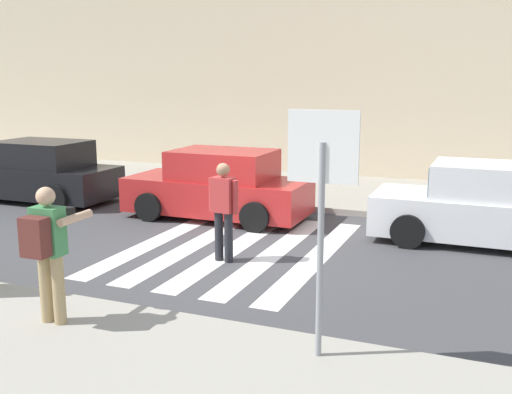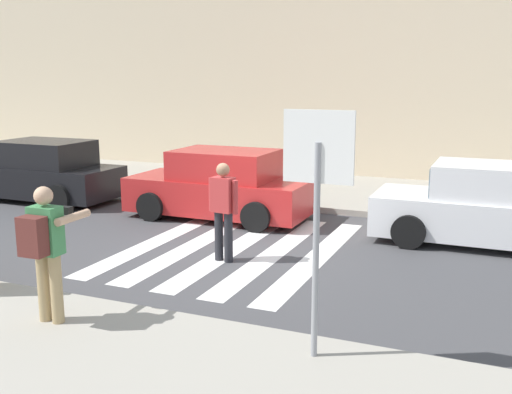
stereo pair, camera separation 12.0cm
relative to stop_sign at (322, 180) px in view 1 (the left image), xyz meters
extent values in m
plane|color=#424244|center=(-2.77, 3.69, -2.10)|extent=(120.00, 120.00, 0.00)
cube|color=#9E998C|center=(-2.77, 9.69, -2.03)|extent=(60.00, 4.80, 0.14)
cube|color=beige|center=(-2.77, 14.09, 1.56)|extent=(56.00, 4.00, 7.32)
cube|color=silver|center=(-4.37, 3.89, -2.10)|extent=(0.44, 5.20, 0.01)
cube|color=silver|center=(-3.57, 3.89, -2.10)|extent=(0.44, 5.20, 0.01)
cube|color=silver|center=(-2.77, 3.89, -2.10)|extent=(0.44, 5.20, 0.01)
cube|color=silver|center=(-1.97, 3.89, -2.10)|extent=(0.44, 5.20, 0.01)
cube|color=silver|center=(-1.17, 3.89, -2.10)|extent=(0.44, 5.20, 0.01)
cylinder|color=gray|center=(0.00, -0.01, -0.78)|extent=(0.07, 0.07, 2.36)
cube|color=white|center=(0.00, 0.00, 0.35)|extent=(0.76, 0.03, 0.76)
cube|color=red|center=(0.00, 0.02, 0.35)|extent=(0.66, 0.02, 0.66)
cylinder|color=tan|center=(-3.42, -0.39, -1.52)|extent=(0.15, 0.15, 0.88)
cylinder|color=tan|center=(-3.22, -0.39, -1.52)|extent=(0.15, 0.15, 0.88)
cube|color=#3D844C|center=(-3.32, -0.39, -0.78)|extent=(0.38, 0.25, 0.60)
sphere|color=tan|center=(-3.32, -0.39, -0.35)|extent=(0.23, 0.23, 0.23)
cylinder|color=tan|center=(-3.57, -0.17, -0.65)|extent=(0.11, 0.58, 0.10)
cylinder|color=tan|center=(-3.09, -0.16, -0.65)|extent=(0.11, 0.58, 0.10)
cube|color=black|center=(-3.33, 0.01, -0.62)|extent=(0.14, 0.10, 0.10)
cube|color=#5B2823|center=(-3.32, -0.62, -0.80)|extent=(0.32, 0.21, 0.48)
cylinder|color=#232328|center=(-2.71, 3.11, -1.66)|extent=(0.15, 0.15, 0.88)
cylinder|color=#232328|center=(-2.51, 3.08, -1.66)|extent=(0.15, 0.15, 0.88)
cube|color=#B73333|center=(-2.61, 3.10, -0.92)|extent=(0.41, 0.29, 0.60)
sphere|color=#A37556|center=(-2.61, 3.10, -0.49)|extent=(0.23, 0.23, 0.23)
cylinder|color=#B73333|center=(-2.85, 3.13, -0.94)|extent=(0.10, 0.10, 0.58)
cylinder|color=#B73333|center=(-2.37, 3.06, -0.94)|extent=(0.10, 0.10, 0.58)
cube|color=black|center=(-9.22, 5.99, -1.58)|extent=(4.10, 1.70, 0.76)
cube|color=black|center=(-9.07, 5.99, -0.88)|extent=(2.20, 1.56, 0.64)
cube|color=slate|center=(-10.14, 5.99, -0.88)|extent=(0.10, 1.50, 0.54)
cube|color=slate|center=(-8.10, 5.99, -0.88)|extent=(0.10, 1.50, 0.51)
cylinder|color=black|center=(-10.49, 6.84, -1.78)|extent=(0.64, 0.22, 0.64)
cylinder|color=black|center=(-7.95, 5.14, -1.78)|extent=(0.64, 0.22, 0.64)
cylinder|color=black|center=(-7.95, 6.84, -1.78)|extent=(0.64, 0.22, 0.64)
cube|color=red|center=(-4.13, 5.99, -1.58)|extent=(4.10, 1.70, 0.76)
cube|color=red|center=(-3.98, 5.99, -0.88)|extent=(2.20, 1.56, 0.64)
cube|color=slate|center=(-5.05, 5.99, -0.88)|extent=(0.10, 1.50, 0.54)
cube|color=slate|center=(-3.01, 5.99, -0.88)|extent=(0.10, 1.50, 0.51)
cylinder|color=black|center=(-5.40, 5.14, -1.78)|extent=(0.64, 0.22, 0.64)
cylinder|color=black|center=(-5.40, 6.84, -1.78)|extent=(0.64, 0.22, 0.64)
cylinder|color=black|center=(-2.86, 5.14, -1.78)|extent=(0.64, 0.22, 0.64)
cylinder|color=black|center=(-2.86, 6.84, -1.78)|extent=(0.64, 0.22, 0.64)
cube|color=white|center=(1.50, 5.99, -1.58)|extent=(4.10, 1.70, 0.76)
cube|color=white|center=(1.65, 5.99, -0.88)|extent=(2.20, 1.56, 0.64)
cube|color=slate|center=(0.58, 5.99, -0.88)|extent=(0.10, 1.50, 0.54)
cylinder|color=black|center=(0.23, 5.14, -1.78)|extent=(0.64, 0.22, 0.64)
cylinder|color=black|center=(0.23, 6.84, -1.78)|extent=(0.64, 0.22, 0.64)
camera|label=1|loc=(1.68, -5.96, 1.07)|focal=42.00mm
camera|label=2|loc=(1.79, -5.91, 1.07)|focal=42.00mm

